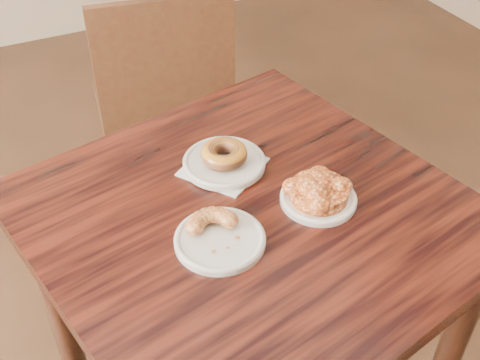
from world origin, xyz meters
name	(u,v)px	position (x,y,z in m)	size (l,w,h in m)	color
cafe_table	(249,326)	(0.23, -0.02, 0.38)	(0.81, 0.81, 0.75)	black
chair_far	(161,105)	(0.34, 0.87, 0.45)	(0.45, 0.45, 0.90)	black
napkin	(223,167)	(0.24, 0.12, 0.75)	(0.15, 0.15, 0.00)	white
plate_donut	(224,163)	(0.25, 0.13, 0.76)	(0.18, 0.18, 0.01)	silver
plate_cruller	(220,240)	(0.14, -0.08, 0.76)	(0.17, 0.17, 0.01)	silver
plate_fritter	(318,199)	(0.37, -0.06, 0.76)	(0.15, 0.15, 0.01)	white
glazed_donut	(224,154)	(0.25, 0.13, 0.78)	(0.10, 0.10, 0.04)	#905515
apple_fritter	(319,190)	(0.37, -0.06, 0.78)	(0.16, 0.16, 0.04)	#4B1A08
cruller_fragment	(220,232)	(0.14, -0.08, 0.78)	(0.12, 0.12, 0.03)	maroon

